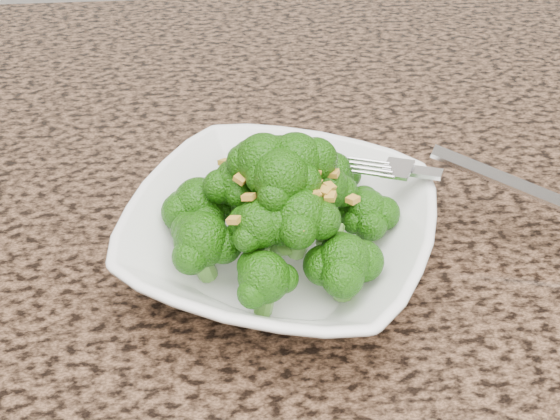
{
  "coord_description": "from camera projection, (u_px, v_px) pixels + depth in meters",
  "views": [
    {
      "loc": [
        -0.0,
        -0.04,
        1.25
      ],
      "look_at": [
        0.03,
        0.33,
        0.95
      ],
      "focal_mm": 45.0,
      "sensor_mm": 36.0,
      "label": 1
    }
  ],
  "objects": [
    {
      "name": "granite_counter",
      "position": [
        246.0,
        307.0,
        0.49
      ],
      "size": [
        1.64,
        1.04,
        0.03
      ],
      "primitive_type": "cube",
      "color": "brown",
      "rests_on": "cabinet"
    },
    {
      "name": "bowl",
      "position": [
        280.0,
        237.0,
        0.49
      ],
      "size": [
        0.27,
        0.27,
        0.05
      ],
      "primitive_type": "imported",
      "rotation": [
        0.0,
        0.0,
        -0.4
      ],
      "color": "white",
      "rests_on": "granite_counter"
    },
    {
      "name": "broccoli_pile",
      "position": [
        280.0,
        168.0,
        0.45
      ],
      "size": [
        0.18,
        0.18,
        0.07
      ],
      "primitive_type": null,
      "color": "#1F5F0A",
      "rests_on": "bowl"
    },
    {
      "name": "garlic_topping",
      "position": [
        280.0,
        118.0,
        0.43
      ],
      "size": [
        0.11,
        0.11,
        0.01
      ],
      "primitive_type": null,
      "color": "gold",
      "rests_on": "broccoli_pile"
    },
    {
      "name": "fork",
      "position": [
        431.0,
        172.0,
        0.5
      ],
      "size": [
        0.19,
        0.11,
        0.01
      ],
      "primitive_type": null,
      "rotation": [
        0.0,
        0.0,
        -0.47
      ],
      "color": "silver",
      "rests_on": "bowl"
    }
  ]
}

